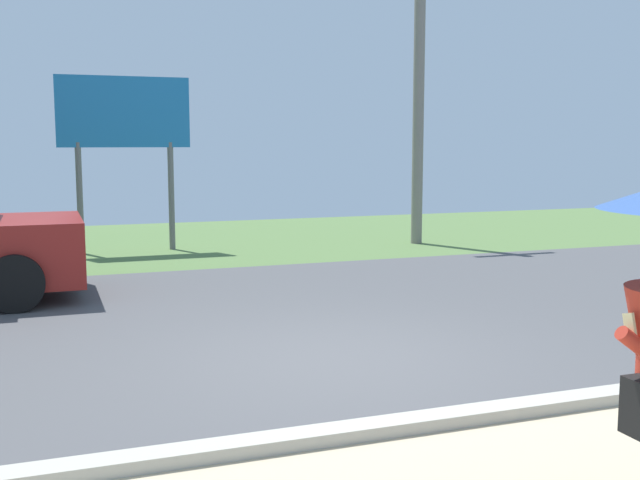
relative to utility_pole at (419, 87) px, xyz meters
The scene contains 3 objects.
ground_plane 7.75m from the utility_pole, 135.03° to the right, with size 40.00×22.00×0.20m.
utility_pole is the anchor object (origin of this frame).
roadside_billboard 6.21m from the utility_pole, behind, with size 2.60×0.12×3.50m.
Camera 1 is at (-2.78, -7.08, 2.20)m, focal length 42.98 mm.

